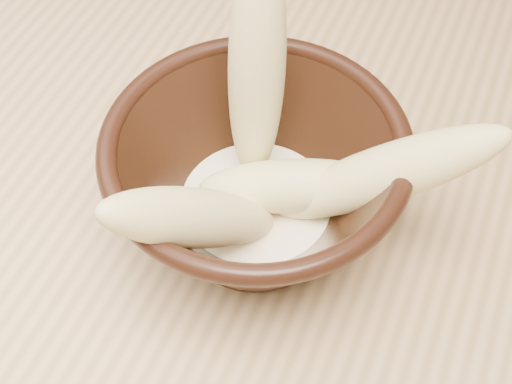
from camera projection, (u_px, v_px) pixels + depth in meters
table at (160, 146)px, 0.61m from camera, size 1.20×0.80×0.75m
bowl at (256, 184)px, 0.42m from camera, size 0.18×0.18×0.10m
milk_puddle at (256, 207)px, 0.44m from camera, size 0.10×0.10×0.01m
banana_upright at (257, 69)px, 0.39m from camera, size 0.05×0.07×0.16m
banana_right at (383, 175)px, 0.39m from camera, size 0.14×0.07×0.11m
banana_across at (293, 186)px, 0.42m from camera, size 0.12×0.07×0.04m
banana_front at (195, 218)px, 0.37m from camera, size 0.09×0.12×0.11m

